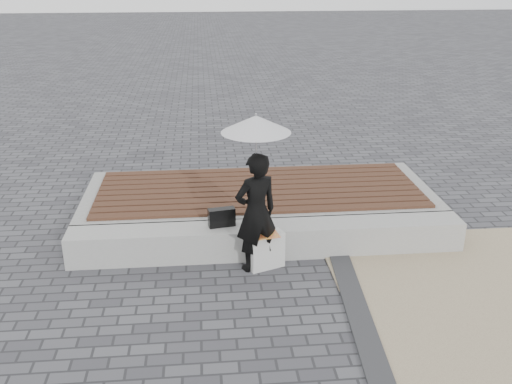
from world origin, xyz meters
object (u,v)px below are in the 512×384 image
at_px(seating_ledge, 268,239).
at_px(woman, 256,213).
at_px(handbag, 222,217).
at_px(parasol, 256,124).
at_px(canvas_tote, 266,250).

relative_size(seating_ledge, woman, 3.39).
distance_m(seating_ledge, handbag, 0.67).
distance_m(parasol, canvas_tote, 1.59).
height_order(parasol, canvas_tote, parasol).
bearing_deg(parasol, handbag, 135.05).
bearing_deg(handbag, canvas_tote, -47.25).
relative_size(handbag, canvas_tote, 0.73).
bearing_deg(woman, seating_ledge, -139.83).
xyz_separation_m(seating_ledge, canvas_tote, (-0.07, -0.36, 0.03)).
xyz_separation_m(parasol, handbag, (-0.39, 0.39, -1.29)).
height_order(handbag, canvas_tote, handbag).
distance_m(seating_ledge, canvas_tote, 0.36).
height_order(seating_ledge, canvas_tote, canvas_tote).
bearing_deg(canvas_tote, parasol, 164.27).
height_order(woman, handbag, woman).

